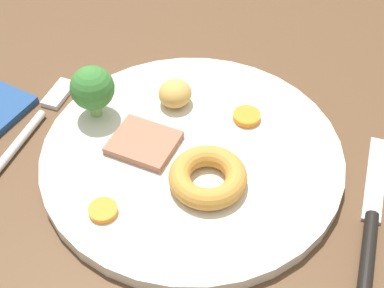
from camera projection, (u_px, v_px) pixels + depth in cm
name	position (u px, v px, depth cm)	size (l,w,h in cm)	color
dining_table	(161.00, 156.00, 57.30)	(120.00, 84.00, 3.60)	brown
dinner_plate	(192.00, 156.00, 53.95)	(29.15, 29.15, 1.40)	silver
meat_slice_main	(144.00, 143.00, 53.66)	(6.13, 5.30, 0.80)	#9E664C
yorkshire_pudding	(208.00, 177.00, 49.90)	(7.13, 7.13, 2.00)	#C68938
roast_potato_left	(171.00, 93.00, 57.30)	(3.41, 3.56, 2.65)	tan
carrot_coin_front	(103.00, 210.00, 48.22)	(2.59, 2.59, 0.58)	orange
carrot_coin_back	(247.00, 117.00, 56.26)	(2.81, 2.81, 0.69)	orange
broccoli_floret	(92.00, 89.00, 54.63)	(4.43, 4.43, 5.67)	#8CB766
fork	(36.00, 122.00, 57.66)	(2.20, 15.30, 0.90)	silver
knife	(371.00, 224.00, 48.75)	(1.76, 18.51, 1.20)	black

